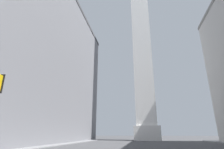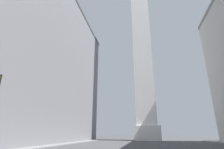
% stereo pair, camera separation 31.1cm
% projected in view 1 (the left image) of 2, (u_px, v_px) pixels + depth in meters
% --- Properties ---
extents(building_left, '(27.13, 58.34, 38.01)m').
position_uv_depth(building_left, '(15.00, 60.00, 42.41)').
color(building_left, slate).
rests_on(building_left, ground_plane).
extents(obelisk, '(7.79, 7.79, 72.51)m').
position_uv_depth(obelisk, '(141.00, 39.00, 64.25)').
color(obelisk, silver).
rests_on(obelisk, ground_plane).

